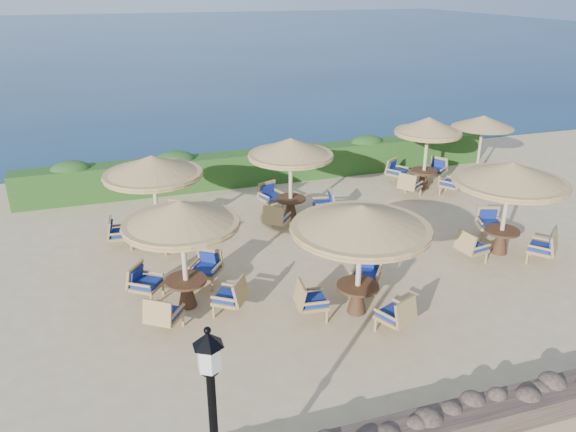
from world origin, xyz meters
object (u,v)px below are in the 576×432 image
(cafe_set_0, at_px, (182,237))
(cafe_set_5, at_px, (427,144))
(extra_parasol, at_px, (483,122))
(cafe_set_2, at_px, (509,187))
(cafe_set_3, at_px, (154,181))
(cafe_set_4, at_px, (291,163))
(cafe_set_1, at_px, (361,234))

(cafe_set_0, bearing_deg, cafe_set_5, 29.81)
(extra_parasol, distance_m, cafe_set_5, 2.78)
(cafe_set_2, bearing_deg, cafe_set_0, -179.42)
(cafe_set_3, distance_m, cafe_set_5, 9.86)
(cafe_set_3, height_order, cafe_set_5, same)
(extra_parasol, height_order, cafe_set_4, cafe_set_4)
(cafe_set_3, distance_m, cafe_set_4, 4.24)
(cafe_set_0, xyz_separation_m, cafe_set_3, (-0.26, 3.67, 0.13))
(cafe_set_1, bearing_deg, cafe_set_3, 127.42)
(cafe_set_0, height_order, cafe_set_2, same)
(cafe_set_1, bearing_deg, cafe_set_4, 87.22)
(cafe_set_1, distance_m, cafe_set_2, 5.30)
(cafe_set_1, bearing_deg, cafe_set_2, 17.01)
(cafe_set_3, bearing_deg, cafe_set_0, -85.96)
(extra_parasol, relative_size, cafe_set_2, 0.78)
(cafe_set_2, xyz_separation_m, cafe_set_4, (-4.79, 4.14, -0.09))
(cafe_set_0, xyz_separation_m, cafe_set_4, (3.94, 4.23, 0.10))
(extra_parasol, xyz_separation_m, cafe_set_2, (-3.40, -5.87, -0.20))
(cafe_set_2, height_order, cafe_set_4, same)
(extra_parasol, relative_size, cafe_set_4, 0.87)
(cafe_set_1, distance_m, cafe_set_4, 5.70)
(extra_parasol, bearing_deg, cafe_set_2, -120.05)
(cafe_set_0, xyz_separation_m, cafe_set_5, (9.44, 5.41, -0.08))
(cafe_set_2, relative_size, cafe_set_4, 1.11)
(cafe_set_2, bearing_deg, cafe_set_4, 139.16)
(extra_parasol, bearing_deg, cafe_set_5, -168.46)
(cafe_set_2, height_order, cafe_set_3, same)
(cafe_set_1, xyz_separation_m, cafe_set_3, (-3.92, 5.13, -0.07))
(cafe_set_0, distance_m, cafe_set_3, 3.68)
(cafe_set_1, height_order, cafe_set_5, same)
(extra_parasol, relative_size, cafe_set_3, 0.86)
(cafe_set_2, xyz_separation_m, cafe_set_3, (-8.99, 3.58, -0.06))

